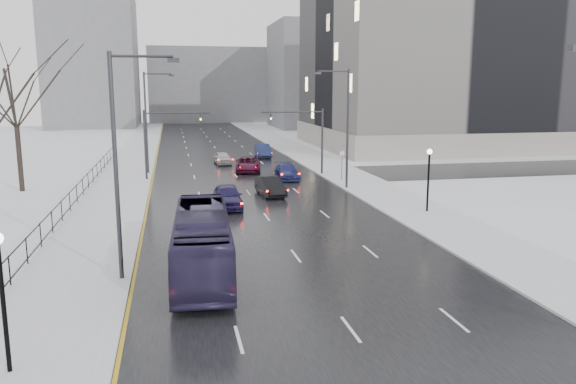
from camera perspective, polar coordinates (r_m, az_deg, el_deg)
road at (r=65.72m, az=-6.40°, el=3.09°), size 16.00×150.00×0.04m
cross_road at (r=53.90m, az=-5.19°, el=1.47°), size 130.00×10.00×0.04m
sidewalk_left at (r=65.59m, az=-15.58°, el=2.81°), size 5.00×150.00×0.16m
sidewalk_right at (r=67.48m, az=2.52°, el=3.40°), size 5.00×150.00×0.16m
park_strip at (r=66.92m, az=-23.72°, el=2.43°), size 14.00×150.00×0.12m
tree_park_e at (r=51.10m, az=-25.36°, el=-0.04°), size 9.45×9.45×13.50m
iron_fence at (r=36.39m, az=-22.56°, el=-2.31°), size 0.06×70.00×1.30m
streetlight_r_mid at (r=47.16m, az=5.82°, el=7.01°), size 2.95×0.25×10.00m
streetlight_l_near at (r=25.15m, az=-16.64°, el=3.52°), size 2.95×0.25×10.00m
streetlight_l_far at (r=57.00m, az=-14.01°, el=7.36°), size 2.95×0.25×10.00m
lamppost_l at (r=18.48m, az=-27.12°, el=-8.18°), size 0.36×0.36×4.28m
lamppost_r_mid at (r=39.20m, az=14.11°, el=2.09°), size 0.36×0.36×4.28m
mast_signal_right at (r=54.71m, az=2.42°, el=5.96°), size 6.10×0.33×6.50m
mast_signal_left at (r=53.09m, az=-13.18°, el=5.55°), size 6.10×0.33×6.50m
no_uturn_sign at (r=51.57m, az=5.51°, el=3.62°), size 0.60×0.06×2.70m
civic_building at (r=87.17m, az=16.70°, el=11.92°), size 41.00×31.00×24.80m
bldg_far_right at (r=124.64m, az=4.19°, el=11.70°), size 24.00×20.00×22.00m
bldg_far_left at (r=130.98m, az=-19.20°, el=12.42°), size 18.00×22.00×28.00m
bldg_far_center at (r=145.23m, az=-7.91°, el=10.68°), size 30.00×18.00×18.00m
bus at (r=26.15m, az=-8.72°, el=-5.06°), size 3.03×10.74×2.96m
sedan_center_near at (r=40.20m, az=-6.17°, el=-0.44°), size 2.08×4.92×1.66m
sedan_right_near at (r=44.55m, az=-1.81°, el=0.58°), size 1.98×4.63×1.48m
sedan_right_cross at (r=57.42m, az=-4.09°, el=2.82°), size 3.17×5.64×1.49m
sedan_right_far at (r=52.66m, az=-0.10°, el=2.08°), size 2.09×4.81×1.38m
sedan_center_far at (r=63.35m, az=-6.67°, el=3.46°), size 1.98×4.22×1.40m
sedan_right_distant at (r=69.10m, az=-2.60°, el=4.20°), size 1.93×4.95×1.61m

